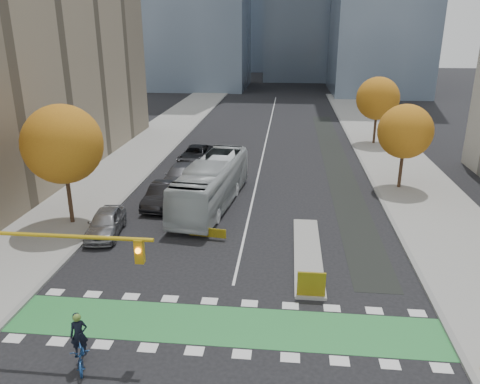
% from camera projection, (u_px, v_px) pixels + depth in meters
% --- Properties ---
extents(ground, '(300.00, 300.00, 0.00)m').
position_uv_depth(ground, '(219.00, 346.00, 19.87)').
color(ground, black).
rests_on(ground, ground).
extents(sidewalk_west, '(7.00, 120.00, 0.15)m').
position_uv_depth(sidewalk_west, '(97.00, 185.00, 39.93)').
color(sidewalk_west, gray).
rests_on(sidewalk_west, ground).
extents(sidewalk_east, '(7.00, 120.00, 0.15)m').
position_uv_depth(sidewalk_east, '(423.00, 196.00, 37.28)').
color(sidewalk_east, gray).
rests_on(sidewalk_east, ground).
extents(curb_west, '(0.30, 120.00, 0.16)m').
position_uv_depth(curb_west, '(137.00, 186.00, 39.58)').
color(curb_west, gray).
rests_on(curb_west, ground).
extents(curb_east, '(0.30, 120.00, 0.16)m').
position_uv_depth(curb_east, '(378.00, 195.00, 37.62)').
color(curb_east, gray).
rests_on(curb_east, ground).
extents(bike_crossing, '(20.00, 3.00, 0.01)m').
position_uv_depth(bike_crossing, '(224.00, 325.00, 21.28)').
color(bike_crossing, '#2A803B').
rests_on(bike_crossing, ground).
extents(centre_line, '(0.15, 70.00, 0.01)m').
position_uv_depth(centre_line, '(267.00, 138.00, 57.38)').
color(centre_line, silver).
rests_on(centre_line, ground).
extents(bike_lane_paint, '(2.50, 50.00, 0.01)m').
position_uv_depth(bike_lane_paint, '(336.00, 161.00, 47.27)').
color(bike_lane_paint, black).
rests_on(bike_lane_paint, ground).
extents(median_island, '(1.60, 10.00, 0.16)m').
position_uv_depth(median_island, '(308.00, 253.00, 27.89)').
color(median_island, gray).
rests_on(median_island, ground).
extents(hazard_board, '(1.40, 0.12, 1.30)m').
position_uv_depth(hazard_board, '(311.00, 284.00, 23.15)').
color(hazard_board, yellow).
rests_on(hazard_board, median_island).
extents(tree_west, '(5.20, 5.20, 8.22)m').
position_uv_depth(tree_west, '(63.00, 144.00, 30.43)').
color(tree_west, '#332114').
rests_on(tree_west, ground).
extents(tree_east_near, '(4.40, 4.40, 7.08)m').
position_uv_depth(tree_east_near, '(405.00, 132.00, 37.70)').
color(tree_east_near, '#332114').
rests_on(tree_east_near, ground).
extents(tree_east_far, '(4.80, 4.80, 7.65)m').
position_uv_depth(tree_east_far, '(378.00, 98.00, 52.53)').
color(tree_east_far, '#332114').
rests_on(tree_east_far, ground).
extents(traffic_signal_west, '(8.53, 0.56, 5.20)m').
position_uv_depth(traffic_signal_west, '(21.00, 258.00, 18.83)').
color(traffic_signal_west, '#BF9914').
rests_on(traffic_signal_west, ground).
extents(cyclist, '(1.44, 2.19, 2.39)m').
position_uv_depth(cyclist, '(81.00, 349.00, 18.52)').
color(cyclist, navy).
rests_on(cyclist, ground).
extents(bus, '(4.38, 12.78, 3.49)m').
position_uv_depth(bus, '(211.00, 183.00, 35.08)').
color(bus, silver).
rests_on(bus, ground).
extents(parked_car_a, '(2.54, 5.08, 1.66)m').
position_uv_depth(parked_car_a, '(106.00, 223.00, 30.36)').
color(parked_car_a, gray).
rests_on(parked_car_a, ground).
extents(parked_car_b, '(2.18, 5.32, 1.71)m').
position_uv_depth(parked_car_b, '(162.00, 195.00, 35.30)').
color(parked_car_b, black).
rests_on(parked_car_b, ground).
extents(parked_car_c, '(2.51, 5.80, 1.66)m').
position_uv_depth(parked_car_c, '(180.00, 176.00, 39.98)').
color(parked_car_c, '#525258').
rests_on(parked_car_c, ground).
extents(parked_car_d, '(3.02, 6.00, 1.63)m').
position_uv_depth(parked_car_d, '(196.00, 154.00, 46.65)').
color(parked_car_d, black).
rests_on(parked_car_d, ground).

